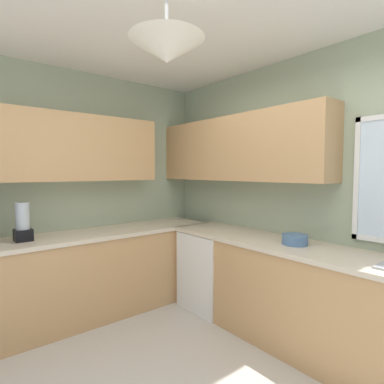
% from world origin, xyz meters
% --- Properties ---
extents(room_shell, '(4.14, 3.49, 2.73)m').
position_xyz_m(room_shell, '(-0.79, 0.58, 1.87)').
color(room_shell, '#9EAD8E').
rests_on(room_shell, ground_plane).
extents(counter_run_left, '(0.65, 3.10, 0.90)m').
position_xyz_m(counter_run_left, '(-1.70, 0.00, 0.45)').
color(counter_run_left, tan).
rests_on(counter_run_left, ground_plane).
extents(counter_run_back, '(3.23, 0.65, 0.90)m').
position_xyz_m(counter_run_back, '(0.21, 1.38, 0.45)').
color(counter_run_back, tan).
rests_on(counter_run_back, ground_plane).
extents(dishwasher, '(0.60, 0.60, 0.86)m').
position_xyz_m(dishwasher, '(-1.04, 1.35, 0.43)').
color(dishwasher, white).
rests_on(dishwasher, ground_plane).
extents(bowl, '(0.22, 0.22, 0.09)m').
position_xyz_m(bowl, '(-0.02, 1.38, 0.95)').
color(bowl, '#4C7099').
rests_on(bowl, counter_run_back).
extents(blender_appliance, '(0.15, 0.15, 0.36)m').
position_xyz_m(blender_appliance, '(-1.70, -0.46, 1.07)').
color(blender_appliance, black).
rests_on(blender_appliance, counter_run_left).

